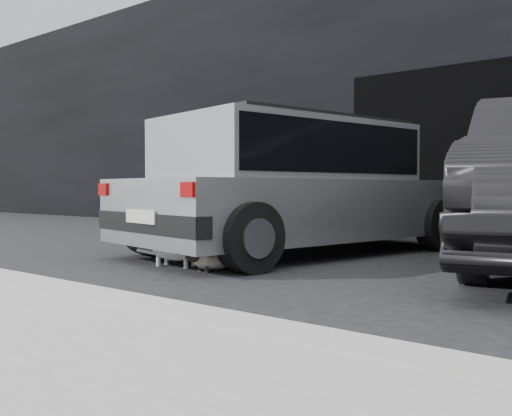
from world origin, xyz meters
The scene contains 6 objects.
ground centered at (0.00, 0.00, 0.00)m, with size 80.00×80.00×0.00m, color black.
garage_opening centered at (1.00, 3.99, 1.30)m, with size 4.00×0.10×2.60m, color black.
curb centered at (1.00, -2.60, 0.06)m, with size 18.00×0.25×0.12m, color #969791.
silver_hatchback centered at (0.09, 0.65, 0.82)m, with size 2.65×4.36×1.50m.
cat_siamese centered at (0.33, -0.95, 0.11)m, with size 0.35×0.67×0.24m.
cat_white centered at (-0.12, -0.94, 0.18)m, with size 0.76×0.37×0.37m.
Camera 1 is at (3.81, -4.63, 0.74)m, focal length 40.00 mm.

